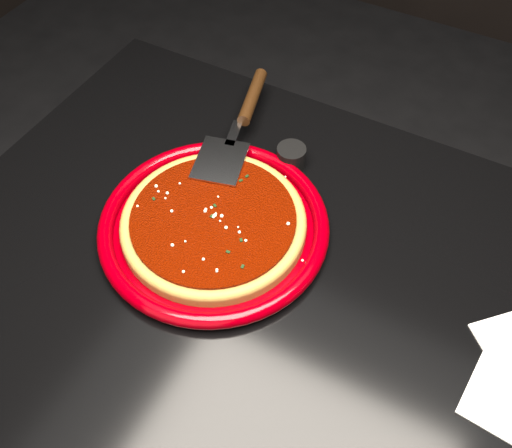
{
  "coord_description": "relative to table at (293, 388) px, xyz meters",
  "views": [
    {
      "loc": [
        0.15,
        -0.42,
        1.48
      ],
      "look_at": [
        -0.12,
        0.06,
        0.77
      ],
      "focal_mm": 40.0,
      "sensor_mm": 36.0,
      "label": 1
    }
  ],
  "objects": [
    {
      "name": "ramekin",
      "position": [
        -0.13,
        0.22,
        0.39
      ],
      "size": [
        0.05,
        0.05,
        0.04
      ],
      "primitive_type": "cylinder",
      "rotation": [
        0.0,
        0.0,
        0.01
      ],
      "color": "black",
      "rests_on": "table"
    },
    {
      "name": "pizza_sauce",
      "position": [
        -0.18,
        0.03,
        0.41
      ],
      "size": [
        0.27,
        0.27,
        0.01
      ],
      "primitive_type": "cylinder",
      "rotation": [
        0.0,
        0.0,
        0.03
      ],
      "color": "#640E00",
      "rests_on": "plate"
    },
    {
      "name": "parmesan_dusting",
      "position": [
        -0.18,
        0.03,
        0.41
      ],
      "size": [
        0.25,
        0.25,
        0.01
      ],
      "primitive_type": null,
      "color": "#F1E8BD",
      "rests_on": "plate"
    },
    {
      "name": "pizza_crust",
      "position": [
        -0.18,
        0.03,
        0.39
      ],
      "size": [
        0.3,
        0.3,
        0.01
      ],
      "primitive_type": "cylinder",
      "rotation": [
        0.0,
        0.0,
        0.03
      ],
      "color": "olive",
      "rests_on": "plate"
    },
    {
      "name": "plate",
      "position": [
        -0.18,
        0.03,
        0.39
      ],
      "size": [
        0.38,
        0.38,
        0.03
      ],
      "primitive_type": "cylinder",
      "rotation": [
        0.0,
        0.0,
        0.03
      ],
      "color": "#6D0005",
      "rests_on": "table"
    },
    {
      "name": "table",
      "position": [
        0.0,
        0.0,
        0.0
      ],
      "size": [
        1.2,
        0.8,
        0.75
      ],
      "primitive_type": "cube",
      "color": "black",
      "rests_on": "floor"
    },
    {
      "name": "pizza_server",
      "position": [
        -0.24,
        0.22,
        0.42
      ],
      "size": [
        0.18,
        0.35,
        0.03
      ],
      "primitive_type": null,
      "rotation": [
        0.0,
        0.0,
        0.26
      ],
      "color": "silver",
      "rests_on": "plate"
    },
    {
      "name": "basil_flecks",
      "position": [
        -0.18,
        0.03,
        0.41
      ],
      "size": [
        0.23,
        0.23,
        0.0
      ],
      "primitive_type": null,
      "color": "black",
      "rests_on": "plate"
    },
    {
      "name": "floor",
      "position": [
        0.0,
        0.0,
        -0.38
      ],
      "size": [
        4.0,
        4.0,
        0.01
      ],
      "primitive_type": "cube",
      "color": "black",
      "rests_on": "ground"
    },
    {
      "name": "pizza_crust_rim",
      "position": [
        -0.18,
        0.03,
        0.4
      ],
      "size": [
        0.3,
        0.3,
        0.02
      ],
      "primitive_type": "torus",
      "rotation": [
        0.0,
        0.0,
        0.03
      ],
      "color": "olive",
      "rests_on": "plate"
    }
  ]
}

